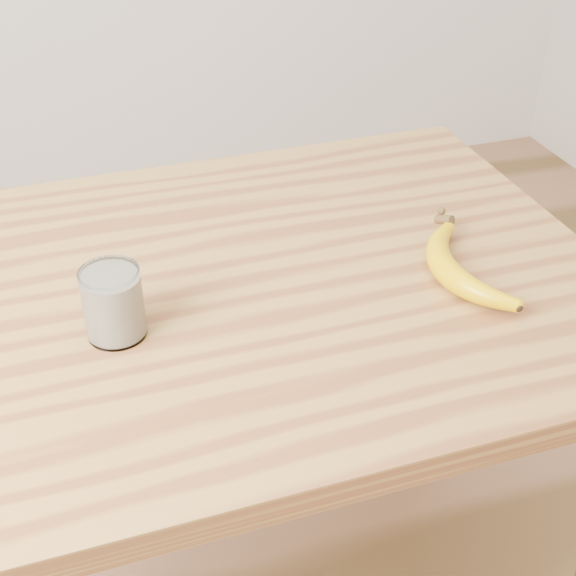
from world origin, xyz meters
name	(u,v)px	position (x,y,z in m)	size (l,w,h in m)	color
table	(202,358)	(0.00, 0.00, 0.77)	(1.20, 0.80, 0.90)	olive
smoothie_glass	(113,304)	(-0.12, -0.07, 0.95)	(0.08, 0.08, 0.10)	white
banana	(445,270)	(0.34, -0.10, 0.92)	(0.12, 0.32, 0.04)	#D5A500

